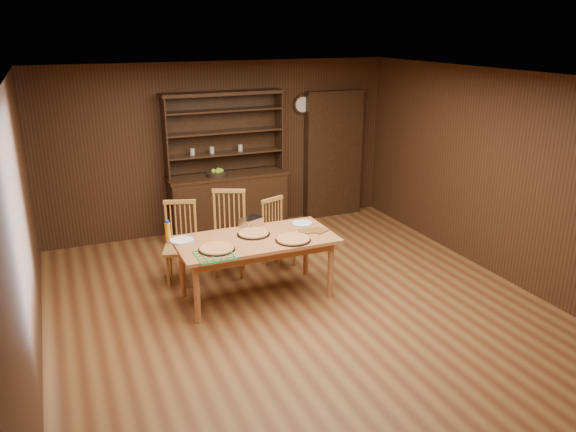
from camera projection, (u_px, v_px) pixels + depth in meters
name	position (u px, v px, depth m)	size (l,w,h in m)	color
floor	(300.00, 308.00, 6.48)	(6.00, 6.00, 0.00)	brown
room_shell	(301.00, 175.00, 5.97)	(6.00, 6.00, 6.00)	beige
china_hutch	(228.00, 195.00, 8.69)	(1.84, 0.52, 2.17)	#321D10
doorway	(333.00, 154.00, 9.37)	(1.00, 0.18, 2.10)	#321D10
wall_clock	(302.00, 104.00, 8.95)	(0.30, 0.05, 0.30)	#321D10
dining_table	(256.00, 245.00, 6.54)	(1.84, 0.92, 0.75)	#C37B43
chair_left	(181.00, 239.00, 7.05)	(0.53, 0.51, 1.03)	#B6833E
chair_center	(229.00, 229.00, 7.28)	(0.59, 0.58, 1.10)	#B6833E
chair_right	(277.00, 230.00, 7.52)	(0.48, 0.47, 0.93)	#B6833E
pizza_left	(217.00, 249.00, 6.17)	(0.41, 0.41, 0.04)	black
pizza_right	(293.00, 239.00, 6.44)	(0.41, 0.41, 0.04)	black
pizza_center	(253.00, 233.00, 6.62)	(0.39, 0.39, 0.04)	black
cooling_rack	(215.00, 255.00, 6.02)	(0.38, 0.38, 0.02)	#0B9549
plate_left	(182.00, 240.00, 6.43)	(0.28, 0.28, 0.02)	white
plate_right	(302.00, 223.00, 6.99)	(0.27, 0.27, 0.02)	white
foil_dish	(251.00, 222.00, 6.91)	(0.26, 0.18, 0.10)	silver
juice_bottle	(168.00, 231.00, 6.42)	(0.06, 0.06, 0.24)	orange
pot_holder_a	(318.00, 230.00, 6.74)	(0.19, 0.19, 0.01)	#A7131C
pot_holder_b	(308.00, 231.00, 6.73)	(0.19, 0.19, 0.01)	#A7131C
fruit_bowl	(217.00, 173.00, 8.45)	(0.30, 0.30, 0.12)	black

